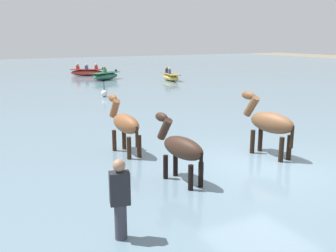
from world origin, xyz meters
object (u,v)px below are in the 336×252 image
boat_near_port (171,77)px  horse_trailing_chestnut (125,125)px  horse_flank_dark_bay (181,149)px  horse_lead_bay (269,124)px  channel_buoy (104,93)px  boat_mid_channel (106,76)px  person_onlooker_left (120,205)px  boat_distant_east (87,72)px

boat_near_port → horse_trailing_chestnut: bearing=-122.7°
horse_flank_dark_bay → horse_trailing_chestnut: bearing=96.4°
horse_lead_bay → channel_buoy: horse_lead_bay is taller
horse_flank_dark_bay → channel_buoy: (2.59, 12.83, -0.58)m
horse_lead_bay → boat_mid_channel: 20.60m
person_onlooker_left → channel_buoy: 15.24m
horse_trailing_chestnut → boat_distant_east: (5.44, 22.15, -0.53)m
person_onlooker_left → horse_lead_bay: bearing=22.9°
horse_flank_dark_bay → boat_distant_east: bearing=78.2°
horse_lead_bay → horse_flank_dark_bay: bearing=-170.4°
horse_lead_bay → boat_near_port: 18.90m
horse_flank_dark_bay → person_onlooker_left: horse_flank_dark_bay is taller
horse_trailing_chestnut → boat_distant_east: horse_trailing_chestnut is taller
boat_mid_channel → boat_distant_east: bearing=95.4°
horse_lead_bay → person_onlooker_left: horse_lead_bay is taller
horse_flank_dark_bay → boat_distant_east: 25.29m
boat_distant_east → person_onlooker_left: (-7.24, -26.42, 0.29)m
boat_mid_channel → person_onlooker_left: size_ratio=1.65×
boat_near_port → channel_buoy: (-7.14, -5.38, -0.08)m
horse_lead_bay → boat_distant_east: (2.05, 24.23, -0.60)m
horse_lead_bay → horse_trailing_chestnut: horse_lead_bay is taller
boat_mid_channel → boat_distant_east: size_ratio=0.91×
horse_flank_dark_bay → boat_mid_channel: 21.70m
horse_lead_bay → boat_distant_east: size_ratio=0.67×
horse_trailing_chestnut → boat_near_port: size_ratio=0.65×
channel_buoy → horse_flank_dark_bay: bearing=-101.4°
horse_flank_dark_bay → person_onlooker_left: size_ratio=1.08×
horse_flank_dark_bay → boat_mid_channel: horse_flank_dark_bay is taller
boat_distant_east → horse_trailing_chestnut: bearing=-103.8°
horse_trailing_chestnut → horse_flank_dark_bay: horse_trailing_chestnut is taller
boat_distant_east → channel_buoy: size_ratio=3.57×
horse_flank_dark_bay → boat_mid_channel: bearing=75.3°
person_onlooker_left → channel_buoy: (4.69, 14.50, -0.40)m
boat_distant_east → person_onlooker_left: person_onlooker_left is taller
horse_trailing_chestnut → channel_buoy: bearing=74.3°
boat_distant_east → channel_buoy: bearing=-102.1°
horse_trailing_chestnut → boat_near_port: (10.03, 15.61, -0.56)m
boat_mid_channel → horse_flank_dark_bay: bearing=-104.7°
horse_lead_bay → horse_trailing_chestnut: bearing=148.5°
horse_lead_bay → boat_mid_channel: size_ratio=0.74×
person_onlooker_left → horse_flank_dark_bay: bearing=38.6°
horse_flank_dark_bay → boat_near_port: (9.74, 18.21, -0.50)m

